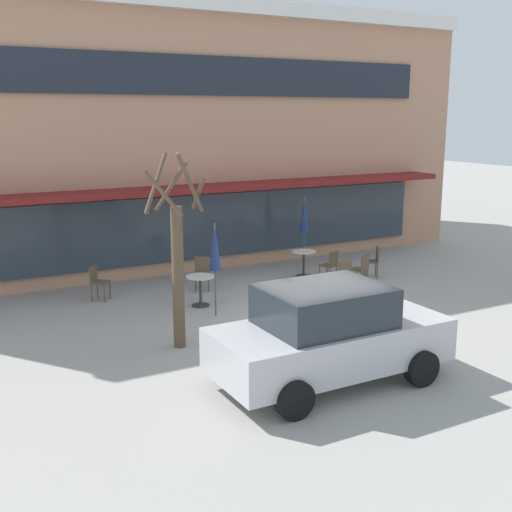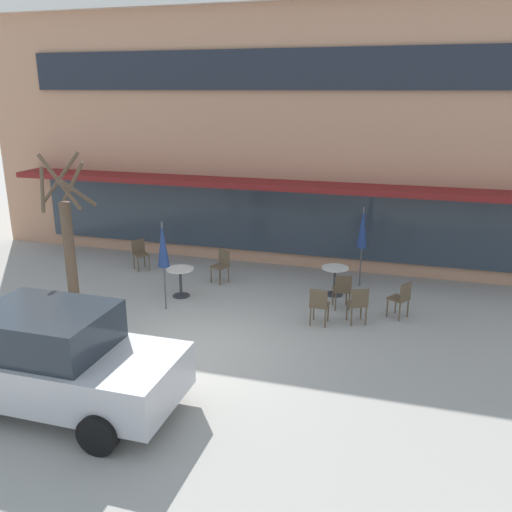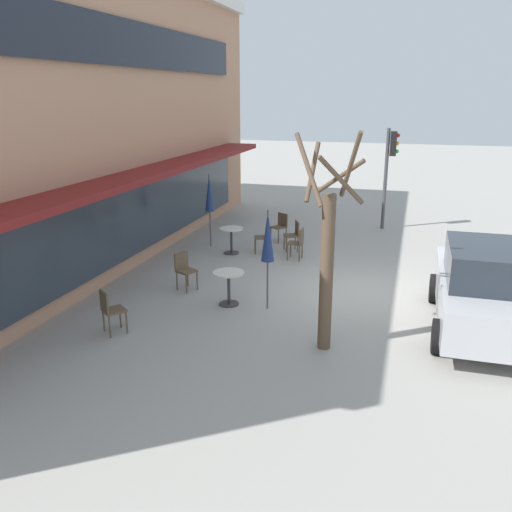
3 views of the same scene
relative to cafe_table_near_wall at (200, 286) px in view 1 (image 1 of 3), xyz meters
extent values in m
plane|color=#9E9B93|center=(1.55, -2.68, -0.52)|extent=(80.00, 80.00, 0.00)
cube|color=tan|center=(1.55, 7.32, 3.43)|extent=(19.17, 8.00, 7.89)
cube|color=silver|center=(1.55, 3.20, 7.13)|extent=(19.17, 0.24, 0.44)
cube|color=maroon|center=(1.55, 2.77, 2.03)|extent=(16.30, 1.10, 0.16)
cube|color=#1E232D|center=(1.55, 3.26, 5.17)|extent=(15.34, 0.10, 1.10)
cube|color=#2D3842|center=(1.55, 3.26, 0.83)|extent=(15.34, 0.10, 1.90)
cylinder|color=#333338|center=(0.00, 0.00, -0.50)|extent=(0.44, 0.44, 0.03)
cylinder|color=#333338|center=(0.00, 0.00, -0.14)|extent=(0.07, 0.07, 0.70)
cylinder|color=silver|center=(0.00, 0.00, 0.23)|extent=(0.70, 0.70, 0.03)
cylinder|color=#333338|center=(3.80, 1.24, -0.50)|extent=(0.44, 0.44, 0.03)
cylinder|color=#333338|center=(3.80, 1.24, -0.14)|extent=(0.07, 0.07, 0.70)
cylinder|color=silver|center=(3.80, 1.24, 0.23)|extent=(0.70, 0.70, 0.03)
cylinder|color=#4C4C51|center=(4.36, 2.11, 0.58)|extent=(0.04, 0.04, 2.20)
cone|color=navy|center=(4.36, 2.11, 1.13)|extent=(0.28, 0.28, 1.10)
cylinder|color=#4C4C51|center=(0.00, -0.89, 0.58)|extent=(0.04, 0.04, 2.20)
cone|color=navy|center=(0.00, -0.89, 1.13)|extent=(0.28, 0.28, 1.10)
cylinder|color=brown|center=(3.59, -0.50, -0.29)|extent=(0.04, 0.04, 0.45)
cylinder|color=brown|center=(3.93, -0.51, -0.29)|extent=(0.04, 0.04, 0.45)
cylinder|color=brown|center=(3.58, -0.84, -0.29)|extent=(0.04, 0.04, 0.45)
cylinder|color=brown|center=(3.92, -0.85, -0.29)|extent=(0.04, 0.04, 0.45)
cube|color=brown|center=(3.75, -0.67, -0.05)|extent=(0.41, 0.41, 0.04)
cube|color=brown|center=(3.75, -0.85, 0.17)|extent=(0.40, 0.05, 0.40)
cylinder|color=brown|center=(5.22, 0.18, -0.29)|extent=(0.04, 0.04, 0.45)
cylinder|color=brown|center=(5.40, 0.47, -0.29)|extent=(0.04, 0.04, 0.45)
cylinder|color=brown|center=(5.51, 0.00, -0.29)|extent=(0.04, 0.04, 0.45)
cylinder|color=brown|center=(5.69, 0.29, -0.29)|extent=(0.04, 0.04, 0.45)
cube|color=brown|center=(5.45, 0.23, -0.05)|extent=(0.55, 0.55, 0.04)
cube|color=brown|center=(5.61, 0.14, 0.17)|extent=(0.24, 0.36, 0.40)
cylinder|color=brown|center=(-1.78, 1.68, -0.29)|extent=(0.04, 0.04, 0.45)
cylinder|color=brown|center=(-2.00, 1.42, -0.29)|extent=(0.04, 0.04, 0.45)
cylinder|color=brown|center=(-2.04, 1.89, -0.29)|extent=(0.04, 0.04, 0.45)
cylinder|color=brown|center=(-2.26, 1.63, -0.29)|extent=(0.04, 0.04, 0.45)
cube|color=brown|center=(-2.02, 1.66, -0.05)|extent=(0.56, 0.56, 0.04)
cube|color=brown|center=(-2.16, 1.77, 0.17)|extent=(0.28, 0.33, 0.40)
cylinder|color=brown|center=(3.88, 0.52, -0.29)|extent=(0.04, 0.04, 0.45)
cylinder|color=brown|center=(4.20, 0.64, -0.29)|extent=(0.04, 0.04, 0.45)
cylinder|color=brown|center=(3.99, 0.20, -0.29)|extent=(0.04, 0.04, 0.45)
cylinder|color=brown|center=(4.31, 0.32, -0.29)|extent=(0.04, 0.04, 0.45)
cube|color=brown|center=(4.09, 0.42, -0.05)|extent=(0.51, 0.51, 0.04)
cube|color=brown|center=(4.16, 0.25, 0.17)|extent=(0.39, 0.17, 0.40)
cylinder|color=brown|center=(0.69, 1.04, -0.29)|extent=(0.04, 0.04, 0.45)
cylinder|color=brown|center=(0.38, 1.19, -0.29)|extent=(0.04, 0.04, 0.45)
cylinder|color=brown|center=(0.83, 1.35, -0.29)|extent=(0.04, 0.04, 0.45)
cylinder|color=brown|center=(0.53, 1.49, -0.29)|extent=(0.04, 0.04, 0.45)
cube|color=brown|center=(0.61, 1.27, -0.05)|extent=(0.53, 0.53, 0.04)
cube|color=brown|center=(0.68, 1.43, 0.17)|extent=(0.38, 0.21, 0.40)
cylinder|color=brown|center=(4.33, -0.29, -0.29)|extent=(0.04, 0.04, 0.45)
cylinder|color=brown|center=(4.64, -0.14, -0.29)|extent=(0.04, 0.04, 0.45)
cylinder|color=brown|center=(4.48, -0.60, -0.29)|extent=(0.04, 0.04, 0.45)
cylinder|color=brown|center=(4.79, -0.45, -0.29)|extent=(0.04, 0.04, 0.45)
cube|color=brown|center=(4.56, -0.37, -0.05)|extent=(0.53, 0.53, 0.04)
cube|color=brown|center=(4.64, -0.53, 0.17)|extent=(0.38, 0.21, 0.40)
cube|color=#B7B7BC|center=(0.16, -5.28, 0.18)|extent=(4.20, 1.81, 0.76)
cube|color=#232B33|center=(0.01, -5.28, 0.90)|extent=(2.10, 1.60, 0.68)
cylinder|color=black|center=(1.46, -4.38, -0.20)|extent=(0.64, 0.22, 0.64)
cylinder|color=black|center=(1.46, -6.18, -0.20)|extent=(0.64, 0.22, 0.64)
cylinder|color=black|center=(-1.14, -4.38, -0.20)|extent=(0.64, 0.22, 0.64)
cylinder|color=black|center=(-1.14, -6.18, -0.20)|extent=(0.64, 0.22, 0.64)
cylinder|color=brown|center=(-1.51, -2.38, 0.92)|extent=(0.24, 0.24, 2.87)
cylinder|color=brown|center=(-1.07, -2.46, 2.58)|extent=(0.26, 0.93, 0.71)
cylinder|color=brown|center=(-1.48, -2.06, 2.72)|extent=(0.70, 0.14, 0.97)
cylinder|color=brown|center=(-1.79, -2.06, 2.80)|extent=(0.74, 0.66, 1.14)
cylinder|color=brown|center=(-1.84, -2.60, 2.65)|extent=(0.55, 0.76, 0.85)
cylinder|color=brown|center=(-1.34, -2.69, 2.83)|extent=(0.72, 0.45, 1.20)
camera|label=1|loc=(-6.06, -13.96, 4.13)|focal=45.00mm
camera|label=2|loc=(5.64, -12.05, 4.67)|focal=38.00mm
camera|label=3|loc=(-10.61, -3.74, 4.02)|focal=38.00mm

